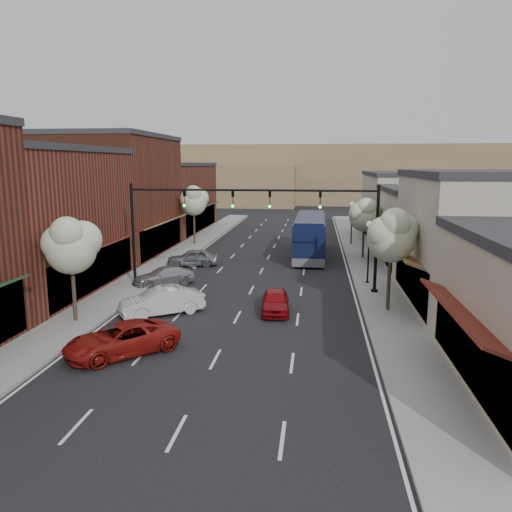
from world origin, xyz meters
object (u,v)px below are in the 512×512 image
(lamp_post_far, at_px, (352,216))
(signal_mast_left, at_px, (167,220))
(tree_right_near, at_px, (392,234))
(tree_left_far, at_px, (194,200))
(signal_mast_right, at_px, (339,222))
(parked_car_c, at_px, (164,276))
(tree_right_far, at_px, (365,214))
(coach_bus, at_px, (310,235))
(red_hatchback, at_px, (275,301))
(parked_car_b, at_px, (162,301))
(parked_car_a, at_px, (121,339))
(lamp_post_near, at_px, (369,242))
(tree_left_near, at_px, (71,244))
(parked_car_d, at_px, (193,258))

(lamp_post_far, bearing_deg, signal_mast_left, -123.86)
(tree_right_near, xyz_separation_m, tree_left_far, (-16.60, 22.00, 0.15))
(signal_mast_right, bearing_deg, parked_car_c, 176.49)
(tree_right_near, distance_m, tree_right_far, 16.01)
(signal_mast_right, xyz_separation_m, coach_bus, (-1.97, 12.89, -2.72))
(red_hatchback, bearing_deg, parked_car_b, -173.69)
(tree_right_near, relative_size, parked_car_a, 1.20)
(coach_bus, bearing_deg, lamp_post_near, -67.96)
(red_hatchback, xyz_separation_m, parked_car_b, (-6.23, -1.17, 0.11))
(tree_left_near, bearing_deg, signal_mast_left, 71.90)
(parked_car_b, bearing_deg, parked_car_a, -34.27)
(signal_mast_right, relative_size, lamp_post_near, 1.85)
(tree_left_near, height_order, lamp_post_far, tree_left_near)
(tree_right_near, relative_size, parked_car_d, 1.45)
(signal_mast_right, xyz_separation_m, red_hatchback, (-3.63, -4.81, -3.97))
(lamp_post_far, bearing_deg, parked_car_a, -110.60)
(coach_bus, relative_size, red_hatchback, 3.14)
(tree_right_far, relative_size, parked_car_c, 1.27)
(red_hatchback, relative_size, parked_car_b, 0.83)
(tree_left_near, relative_size, tree_left_far, 0.93)
(lamp_post_near, xyz_separation_m, parked_car_b, (-12.04, -8.47, -2.24))
(parked_car_a, bearing_deg, tree_right_far, 107.76)
(tree_left_near, bearing_deg, parked_car_d, 80.86)
(tree_left_far, distance_m, coach_bus, 13.21)
(parked_car_c, bearing_deg, lamp_post_far, 109.60)
(signal_mast_left, bearing_deg, signal_mast_right, 0.00)
(lamp_post_near, relative_size, red_hatchback, 1.16)
(coach_bus, bearing_deg, parked_car_a, -107.28)
(signal_mast_right, distance_m, tree_left_near, 16.05)
(signal_mast_right, height_order, parked_car_a, signal_mast_right)
(lamp_post_far, distance_m, parked_car_c, 23.94)
(tree_right_far, height_order, parked_car_b, tree_right_far)
(lamp_post_far, bearing_deg, tree_right_far, -86.12)
(signal_mast_left, relative_size, lamp_post_near, 1.85)
(parked_car_b, bearing_deg, lamp_post_near, 90.42)
(tree_right_far, xyz_separation_m, tree_left_near, (-16.60, -20.00, 0.23))
(parked_car_b, distance_m, parked_car_c, 6.98)
(signal_mast_left, xyz_separation_m, parked_car_c, (-0.58, 0.73, -4.00))
(tree_left_far, bearing_deg, parked_car_d, -77.04)
(lamp_post_far, relative_size, parked_car_b, 0.96)
(lamp_post_far, bearing_deg, parked_car_d, -136.83)
(coach_bus, distance_m, parked_car_a, 26.06)
(tree_left_far, xyz_separation_m, lamp_post_far, (16.05, 2.06, -1.60))
(signal_mast_right, relative_size, parked_car_d, 2.00)
(tree_left_far, relative_size, parked_car_c, 1.43)
(tree_left_far, bearing_deg, tree_right_far, -19.87)
(tree_right_near, xyz_separation_m, red_hatchback, (-6.36, -0.75, -3.80))
(lamp_post_far, xyz_separation_m, red_hatchback, (-5.81, -24.81, -2.36))
(tree_right_far, xyz_separation_m, red_hatchback, (-6.36, -16.75, -3.34))
(parked_car_b, bearing_deg, parked_car_c, 161.58)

